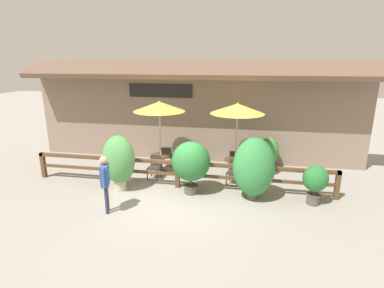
{
  "coord_description": "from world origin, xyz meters",
  "views": [
    {
      "loc": [
        2.24,
        -8.27,
        4.23
      ],
      "look_at": [
        0.45,
        1.38,
        1.48
      ],
      "focal_mm": 28.0,
      "sensor_mm": 36.0,
      "label": 1
    }
  ],
  "objects_px": {
    "chair_near_streetside": "(155,166)",
    "potted_plant_entrance_palm": "(315,181)",
    "dining_table_middle": "(235,163)",
    "chair_middle_wallside": "(234,159)",
    "pedestrian": "(105,177)",
    "potted_plant_broad_leaf": "(268,153)",
    "chair_middle_streetside": "(234,170)",
    "potted_plant_corner_fern": "(254,167)",
    "patio_umbrella_middle": "(237,109)",
    "patio_umbrella_near": "(159,107)",
    "potted_plant_small_flowering": "(191,162)",
    "chair_near_wallside": "(167,155)",
    "potted_plant_tall_tropical": "(119,161)",
    "dining_table_near": "(161,159)"
  },
  "relations": [
    {
      "from": "chair_near_wallside",
      "to": "potted_plant_broad_leaf",
      "type": "xyz_separation_m",
      "value": [
        4.06,
        0.55,
        0.19
      ]
    },
    {
      "from": "dining_table_middle",
      "to": "pedestrian",
      "type": "bearing_deg",
      "value": -135.44
    },
    {
      "from": "chair_near_streetside",
      "to": "dining_table_middle",
      "type": "bearing_deg",
      "value": 16.58
    },
    {
      "from": "chair_near_streetside",
      "to": "potted_plant_broad_leaf",
      "type": "xyz_separation_m",
      "value": [
        4.18,
        1.84,
        0.19
      ]
    },
    {
      "from": "dining_table_near",
      "to": "patio_umbrella_middle",
      "type": "xyz_separation_m",
      "value": [
        2.87,
        0.02,
        2.02
      ]
    },
    {
      "from": "patio_umbrella_middle",
      "to": "chair_middle_streetside",
      "type": "bearing_deg",
      "value": -91.76
    },
    {
      "from": "chair_middle_wallside",
      "to": "potted_plant_tall_tropical",
      "type": "bearing_deg",
      "value": 27.75
    },
    {
      "from": "patio_umbrella_middle",
      "to": "chair_middle_wallside",
      "type": "bearing_deg",
      "value": 95.3
    },
    {
      "from": "chair_middle_streetside",
      "to": "chair_near_streetside",
      "type": "bearing_deg",
      "value": -167.45
    },
    {
      "from": "potted_plant_corner_fern",
      "to": "potted_plant_small_flowering",
      "type": "xyz_separation_m",
      "value": [
        -1.98,
        0.08,
        0.01
      ]
    },
    {
      "from": "potted_plant_tall_tropical",
      "to": "potted_plant_entrance_palm",
      "type": "xyz_separation_m",
      "value": [
        6.2,
        0.09,
        -0.28
      ]
    },
    {
      "from": "dining_table_middle",
      "to": "chair_middle_wallside",
      "type": "xyz_separation_m",
      "value": [
        -0.06,
        0.62,
        -0.08
      ]
    },
    {
      "from": "patio_umbrella_middle",
      "to": "dining_table_near",
      "type": "bearing_deg",
      "value": -179.57
    },
    {
      "from": "patio_umbrella_near",
      "to": "chair_middle_wallside",
      "type": "relative_size",
      "value": 3.27
    },
    {
      "from": "potted_plant_small_flowering",
      "to": "potted_plant_corner_fern",
      "type": "bearing_deg",
      "value": -2.25
    },
    {
      "from": "chair_middle_wallside",
      "to": "pedestrian",
      "type": "distance_m",
      "value": 5.34
    },
    {
      "from": "patio_umbrella_near",
      "to": "chair_near_streetside",
      "type": "height_order",
      "value": "patio_umbrella_near"
    },
    {
      "from": "pedestrian",
      "to": "potted_plant_broad_leaf",
      "type": "bearing_deg",
      "value": 114.51
    },
    {
      "from": "potted_plant_small_flowering",
      "to": "potted_plant_broad_leaf",
      "type": "bearing_deg",
      "value": 47.82
    },
    {
      "from": "chair_near_streetside",
      "to": "chair_middle_wallside",
      "type": "height_order",
      "value": "same"
    },
    {
      "from": "patio_umbrella_near",
      "to": "potted_plant_broad_leaf",
      "type": "distance_m",
      "value": 4.7
    },
    {
      "from": "dining_table_near",
      "to": "pedestrian",
      "type": "height_order",
      "value": "pedestrian"
    },
    {
      "from": "potted_plant_corner_fern",
      "to": "dining_table_near",
      "type": "bearing_deg",
      "value": 153.1
    },
    {
      "from": "dining_table_middle",
      "to": "chair_middle_streetside",
      "type": "xyz_separation_m",
      "value": [
        -0.02,
        -0.62,
        -0.08
      ]
    },
    {
      "from": "chair_middle_streetside",
      "to": "potted_plant_entrance_palm",
      "type": "height_order",
      "value": "potted_plant_entrance_palm"
    },
    {
      "from": "potted_plant_entrance_palm",
      "to": "potted_plant_small_flowering",
      "type": "bearing_deg",
      "value": 178.73
    },
    {
      "from": "chair_near_streetside",
      "to": "potted_plant_small_flowering",
      "type": "bearing_deg",
      "value": -30.1
    },
    {
      "from": "chair_middle_streetside",
      "to": "potted_plant_corner_fern",
      "type": "height_order",
      "value": "potted_plant_corner_fern"
    },
    {
      "from": "chair_near_wallside",
      "to": "dining_table_middle",
      "type": "bearing_deg",
      "value": 161.91
    },
    {
      "from": "dining_table_near",
      "to": "potted_plant_small_flowering",
      "type": "height_order",
      "value": "potted_plant_small_flowering"
    },
    {
      "from": "chair_near_wallside",
      "to": "potted_plant_tall_tropical",
      "type": "distance_m",
      "value": 2.74
    },
    {
      "from": "potted_plant_tall_tropical",
      "to": "chair_near_streetside",
      "type": "bearing_deg",
      "value": 55.87
    },
    {
      "from": "chair_near_wallside",
      "to": "potted_plant_entrance_palm",
      "type": "bearing_deg",
      "value": 149.71
    },
    {
      "from": "dining_table_near",
      "to": "potted_plant_small_flowering",
      "type": "bearing_deg",
      "value": -48.28
    },
    {
      "from": "patio_umbrella_near",
      "to": "dining_table_near",
      "type": "relative_size",
      "value": 3.46
    },
    {
      "from": "chair_middle_streetside",
      "to": "potted_plant_small_flowering",
      "type": "xyz_separation_m",
      "value": [
        -1.34,
        -1.09,
        0.59
      ]
    },
    {
      "from": "patio_umbrella_near",
      "to": "potted_plant_entrance_palm",
      "type": "relative_size",
      "value": 2.24
    },
    {
      "from": "chair_near_wallside",
      "to": "patio_umbrella_middle",
      "type": "relative_size",
      "value": 0.31
    },
    {
      "from": "patio_umbrella_middle",
      "to": "dining_table_middle",
      "type": "height_order",
      "value": "patio_umbrella_middle"
    },
    {
      "from": "chair_near_streetside",
      "to": "potted_plant_entrance_palm",
      "type": "bearing_deg",
      "value": -8.21
    },
    {
      "from": "dining_table_middle",
      "to": "potted_plant_broad_leaf",
      "type": "xyz_separation_m",
      "value": [
        1.26,
        1.17,
        0.11
      ]
    },
    {
      "from": "chair_near_wallside",
      "to": "potted_plant_broad_leaf",
      "type": "relative_size",
      "value": 0.66
    },
    {
      "from": "patio_umbrella_middle",
      "to": "potted_plant_corner_fern",
      "type": "distance_m",
      "value": 2.43
    },
    {
      "from": "chair_near_wallside",
      "to": "chair_middle_wallside",
      "type": "bearing_deg",
      "value": 174.41
    },
    {
      "from": "dining_table_middle",
      "to": "potted_plant_corner_fern",
      "type": "xyz_separation_m",
      "value": [
        0.63,
        -1.79,
        0.51
      ]
    },
    {
      "from": "chair_middle_streetside",
      "to": "potted_plant_entrance_palm",
      "type": "bearing_deg",
      "value": -13.84
    },
    {
      "from": "dining_table_near",
      "to": "patio_umbrella_middle",
      "type": "bearing_deg",
      "value": 0.43
    },
    {
      "from": "patio_umbrella_middle",
      "to": "pedestrian",
      "type": "height_order",
      "value": "patio_umbrella_middle"
    },
    {
      "from": "potted_plant_corner_fern",
      "to": "potted_plant_tall_tropical",
      "type": "distance_m",
      "value": 4.38
    },
    {
      "from": "dining_table_near",
      "to": "potted_plant_entrance_palm",
      "type": "height_order",
      "value": "potted_plant_entrance_palm"
    }
  ]
}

